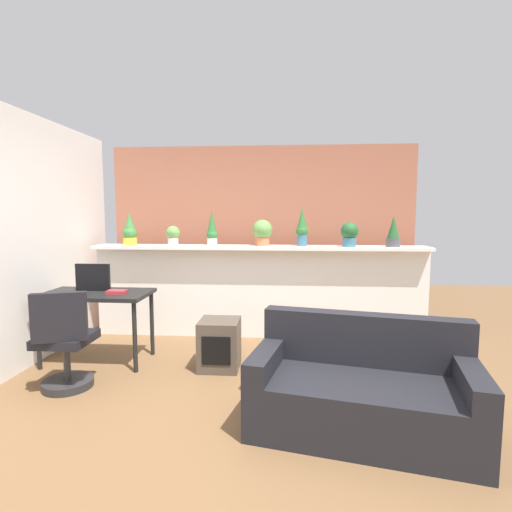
{
  "coord_description": "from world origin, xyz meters",
  "views": [
    {
      "loc": [
        0.34,
        -2.96,
        1.56
      ],
      "look_at": [
        0.04,
        1.05,
        1.14
      ],
      "focal_mm": 27.74,
      "sensor_mm": 36.0,
      "label": 1
    }
  ],
  "objects": [
    {
      "name": "couch",
      "position": [
        0.9,
        -0.16,
        0.28
      ],
      "size": [
        1.69,
        1.07,
        0.8
      ],
      "color": "black",
      "rests_on": "ground"
    },
    {
      "name": "potted_plant_4",
      "position": [
        0.54,
        1.97,
        1.4
      ],
      "size": [
        0.15,
        0.15,
        0.47
      ],
      "color": "#386B84",
      "rests_on": "plant_shelf"
    },
    {
      "name": "ground_plane",
      "position": [
        0.0,
        0.0,
        0.0
      ],
      "size": [
        12.0,
        12.0,
        0.0
      ],
      "primitive_type": "plane",
      "color": "brown"
    },
    {
      "name": "office_chair",
      "position": [
        -1.61,
        0.3,
        0.39
      ],
      "size": [
        0.5,
        0.5,
        0.91
      ],
      "color": "#262628",
      "rests_on": "ground"
    },
    {
      "name": "potted_plant_3",
      "position": [
        0.05,
        1.99,
        1.35
      ],
      "size": [
        0.25,
        0.25,
        0.33
      ],
      "color": "#C66B42",
      "rests_on": "plant_shelf"
    },
    {
      "name": "tv_monitor",
      "position": [
        -1.71,
        1.06,
        0.9
      ],
      "size": [
        0.37,
        0.04,
        0.29
      ],
      "primitive_type": "cube",
      "color": "black",
      "rests_on": "desk"
    },
    {
      "name": "potted_plant_2",
      "position": [
        -0.59,
        1.98,
        1.37
      ],
      "size": [
        0.14,
        0.14,
        0.44
      ],
      "color": "silver",
      "rests_on": "plant_shelf"
    },
    {
      "name": "book_on_desk",
      "position": [
        -1.39,
        0.93,
        0.77
      ],
      "size": [
        0.19,
        0.12,
        0.04
      ],
      "primitive_type": "cube",
      "color": "#B22D33",
      "rests_on": "desk"
    },
    {
      "name": "potted_plant_5",
      "position": [
        1.11,
        1.93,
        1.33
      ],
      "size": [
        0.21,
        0.21,
        0.3
      ],
      "color": "#386B84",
      "rests_on": "plant_shelf"
    },
    {
      "name": "desk",
      "position": [
        -1.64,
        0.98,
        0.67
      ],
      "size": [
        1.1,
        0.6,
        0.75
      ],
      "color": "black",
      "rests_on": "ground"
    },
    {
      "name": "divider_wall",
      "position": [
        0.0,
        2.0,
        0.57
      ],
      "size": [
        4.17,
        0.16,
        1.13
      ],
      "primitive_type": "cube",
      "color": "white",
      "rests_on": "ground"
    },
    {
      "name": "brick_wall_behind",
      "position": [
        0.0,
        2.6,
        1.25
      ],
      "size": [
        4.17,
        0.1,
        2.5
      ],
      "primitive_type": "cube",
      "color": "#AD664C",
      "rests_on": "ground"
    },
    {
      "name": "potted_plant_0",
      "position": [
        -1.67,
        1.99,
        1.36
      ],
      "size": [
        0.18,
        0.18,
        0.41
      ],
      "color": "gold",
      "rests_on": "plant_shelf"
    },
    {
      "name": "potted_plant_6",
      "position": [
        1.64,
        1.94,
        1.35
      ],
      "size": [
        0.17,
        0.17,
        0.38
      ],
      "color": "#4C4C51",
      "rests_on": "plant_shelf"
    },
    {
      "name": "plant_shelf",
      "position": [
        0.0,
        1.96,
        1.15
      ],
      "size": [
        4.17,
        0.38,
        0.04
      ],
      "primitive_type": "cube",
      "color": "white",
      "rests_on": "divider_wall"
    },
    {
      "name": "potted_plant_1",
      "position": [
        -1.08,
        1.94,
        1.3
      ],
      "size": [
        0.17,
        0.17,
        0.25
      ],
      "color": "silver",
      "rests_on": "plant_shelf"
    },
    {
      "name": "side_cube_shelf",
      "position": [
        -0.32,
        0.9,
        0.25
      ],
      "size": [
        0.4,
        0.41,
        0.5
      ],
      "color": "#4C4238",
      "rests_on": "ground"
    }
  ]
}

